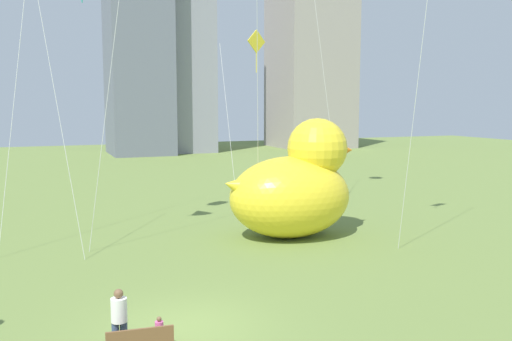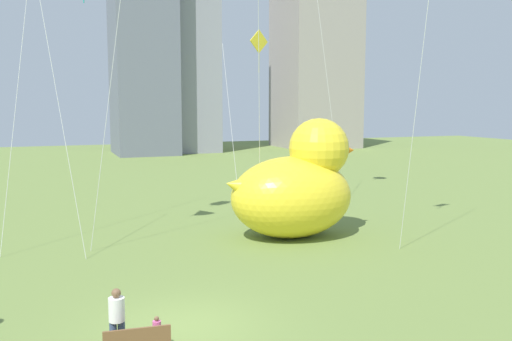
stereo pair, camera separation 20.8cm
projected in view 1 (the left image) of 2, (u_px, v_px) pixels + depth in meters
The scene contains 6 objects.
ground_plane at pixel (187, 326), 14.94m from camera, with size 140.00×140.00×0.00m, color olive.
person_adult at pixel (119, 318), 13.27m from camera, with size 0.39×0.39×1.59m.
person_child at pixel (159, 332), 13.45m from camera, with size 0.21×0.21×0.85m.
giant_inflatable_duck at pixel (295, 187), 24.85m from camera, with size 6.44×4.13×5.34m.
city_skyline at pixel (212, 26), 69.75m from camera, with size 32.38×12.50×40.16m.
kite_yellow at pixel (254, 48), 30.60m from camera, with size 2.29×3.28×10.04m.
Camera 1 is at (-3.56, -14.00, 5.97)m, focal length 38.87 mm.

